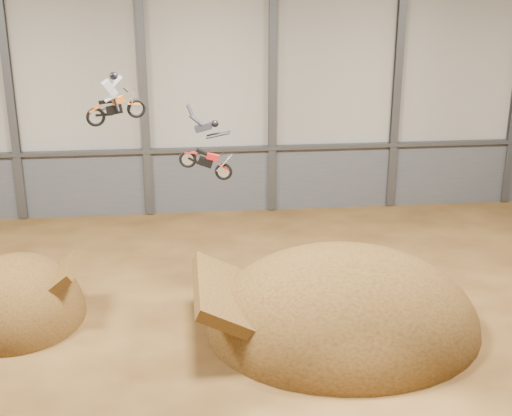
{
  "coord_description": "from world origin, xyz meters",
  "views": [
    {
      "loc": [
        -1.32,
        -21.97,
        13.41
      ],
      "look_at": [
        1.36,
        4.0,
        4.03
      ],
      "focal_mm": 50.0,
      "sensor_mm": 36.0,
      "label": 1
    }
  ],
  "objects_px": {
    "fmx_rider_b": "(202,143)",
    "takeoff_ramp": "(20,318)",
    "landing_ramp": "(342,327)",
    "fmx_rider_a": "(116,95)"
  },
  "relations": [
    {
      "from": "fmx_rider_b",
      "to": "takeoff_ramp",
      "type": "bearing_deg",
      "value": -163.81
    },
    {
      "from": "landing_ramp",
      "to": "fmx_rider_b",
      "type": "relative_size",
      "value": 3.68
    },
    {
      "from": "takeoff_ramp",
      "to": "fmx_rider_a",
      "type": "relative_size",
      "value": 2.76
    },
    {
      "from": "takeoff_ramp",
      "to": "landing_ramp",
      "type": "xyz_separation_m",
      "value": [
        12.32,
        -1.97,
        0.0
      ]
    },
    {
      "from": "takeoff_ramp",
      "to": "fmx_rider_a",
      "type": "bearing_deg",
      "value": -5.71
    },
    {
      "from": "landing_ramp",
      "to": "fmx_rider_a",
      "type": "relative_size",
      "value": 4.93
    },
    {
      "from": "takeoff_ramp",
      "to": "landing_ramp",
      "type": "height_order",
      "value": "landing_ramp"
    },
    {
      "from": "fmx_rider_b",
      "to": "fmx_rider_a",
      "type": "bearing_deg",
      "value": -146.02
    },
    {
      "from": "takeoff_ramp",
      "to": "fmx_rider_a",
      "type": "xyz_separation_m",
      "value": [
        4.3,
        -0.43,
        8.74
      ]
    },
    {
      "from": "landing_ramp",
      "to": "fmx_rider_a",
      "type": "bearing_deg",
      "value": 169.1
    }
  ]
}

